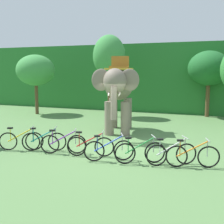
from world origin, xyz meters
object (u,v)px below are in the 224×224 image
at_px(tree_center, 109,56).
at_px(tree_far_right, 209,68).
at_px(bike_white, 171,154).
at_px(bike_orange, 192,156).
at_px(bike_red, 90,146).
at_px(bike_green, 140,152).
at_px(bike_purple, 63,143).
at_px(bike_blue, 109,150).
at_px(bike_yellow, 21,140).
at_px(tree_far_left, 36,70).
at_px(elephant, 118,88).
at_px(bike_teal, 44,141).

distance_m(tree_center, tree_far_right, 6.53).
xyz_separation_m(bike_white, bike_orange, (0.66, 0.01, 0.00)).
xyz_separation_m(bike_red, bike_green, (1.88, -0.14, 0.00)).
bearing_deg(bike_red, bike_purple, -177.19).
xyz_separation_m(tree_center, tree_far_right, (6.10, 2.19, -0.78)).
bearing_deg(bike_blue, bike_red, 162.52).
bearing_deg(bike_yellow, bike_purple, 5.91).
height_order(tree_center, bike_purple, tree_center).
distance_m(bike_yellow, bike_red, 2.84).
bearing_deg(tree_far_left, elephant, -26.72).
relative_size(bike_teal, bike_purple, 1.00).
distance_m(bike_red, bike_green, 1.89).
distance_m(bike_teal, bike_orange, 5.51).
distance_m(tree_center, bike_blue, 10.32).
xyz_separation_m(bike_purple, bike_green, (2.96, -0.09, 0.00)).
bearing_deg(elephant, bike_blue, -74.04).
relative_size(elephant, bike_orange, 2.57).
distance_m(tree_far_left, tree_center, 5.31).
distance_m(tree_far_right, bike_yellow, 13.07).
distance_m(bike_red, bike_white, 2.89).
bearing_deg(tree_far_right, tree_far_left, -165.04).
distance_m(tree_far_left, bike_orange, 14.15).
distance_m(tree_far_left, bike_yellow, 9.97).
bearing_deg(tree_center, elephant, -63.30).
distance_m(elephant, bike_teal, 4.78).
relative_size(elephant, bike_purple, 2.64).
xyz_separation_m(bike_teal, bike_white, (4.85, 0.03, 0.00)).
bearing_deg(tree_far_right, bike_blue, -102.74).
relative_size(bike_yellow, bike_red, 0.96).
relative_size(bike_blue, bike_orange, 0.94).
distance_m(tree_far_right, bike_red, 11.77).
bearing_deg(bike_orange, tree_far_left, 145.56).
distance_m(bike_yellow, bike_green, 4.72).
height_order(tree_far_right, bike_green, tree_far_right).
distance_m(tree_center, bike_yellow, 9.66).
relative_size(bike_teal, bike_orange, 0.97).
distance_m(tree_far_left, bike_teal, 10.25).
height_order(tree_far_left, bike_white, tree_far_left).
bearing_deg(bike_teal, bike_blue, -5.62).
bearing_deg(tree_far_right, elephant, -119.27).
height_order(elephant, bike_green, elephant).
xyz_separation_m(bike_yellow, bike_purple, (1.76, 0.18, 0.00)).
bearing_deg(tree_center, bike_green, -62.48).
bearing_deg(bike_purple, tree_center, 100.76).
xyz_separation_m(bike_green, bike_orange, (1.66, 0.20, 0.00)).
distance_m(bike_purple, bike_orange, 4.62).
relative_size(bike_teal, bike_green, 1.05).
height_order(bike_purple, bike_white, same).
height_order(elephant, bike_yellow, elephant).
xyz_separation_m(tree_far_right, bike_red, (-3.35, -10.94, -2.79)).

